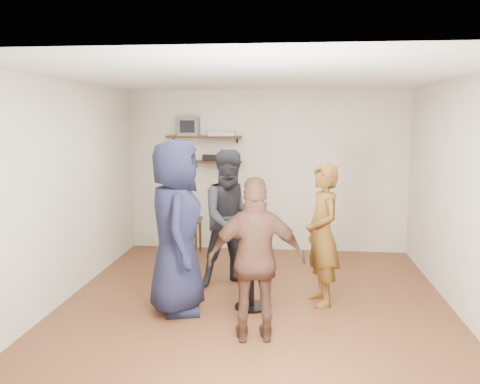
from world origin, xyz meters
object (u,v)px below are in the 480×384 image
(side_table, at_px, (186,225))
(drinks_table, at_px, (251,259))
(crt_monitor, at_px, (189,126))
(radio, at_px, (209,158))
(person_brown, at_px, (256,260))
(dvd_deck, at_px, (222,134))
(person_navy, at_px, (176,227))
(person_plaid, at_px, (322,235))
(person_dark, at_px, (232,219))

(side_table, height_order, drinks_table, drinks_table)
(drinks_table, bearing_deg, crt_monitor, 115.67)
(crt_monitor, height_order, radio, crt_monitor)
(person_brown, bearing_deg, dvd_deck, -84.56)
(person_brown, bearing_deg, person_navy, -42.73)
(crt_monitor, relative_size, dvd_deck, 0.80)
(dvd_deck, distance_m, person_brown, 3.61)
(person_plaid, bearing_deg, dvd_deck, -163.64)
(crt_monitor, distance_m, side_table, 1.58)
(radio, xyz_separation_m, person_brown, (1.00, -3.35, -0.72))
(drinks_table, distance_m, person_dark, 0.89)
(crt_monitor, bearing_deg, person_brown, -68.39)
(crt_monitor, xyz_separation_m, dvd_deck, (0.53, 0.00, -0.12))
(drinks_table, relative_size, person_plaid, 0.55)
(person_plaid, relative_size, person_dark, 0.93)
(person_dark, xyz_separation_m, person_brown, (0.43, -1.60, -0.08))
(side_table, relative_size, person_plaid, 0.35)
(person_brown, bearing_deg, person_plaid, -130.64)
(dvd_deck, bearing_deg, person_brown, -76.67)
(person_navy, bearing_deg, person_brown, -137.27)
(crt_monitor, bearing_deg, person_dark, -62.77)
(person_dark, bearing_deg, radio, 86.18)
(crt_monitor, xyz_separation_m, radio, (0.32, 0.00, -0.50))
(radio, height_order, person_navy, person_navy)
(crt_monitor, relative_size, radio, 1.45)
(dvd_deck, xyz_separation_m, person_brown, (0.79, -3.35, -1.10))
(radio, xyz_separation_m, person_dark, (0.57, -1.74, -0.64))
(side_table, xyz_separation_m, person_navy, (0.40, -2.37, 0.48))
(radio, bearing_deg, side_table, -134.78)
(person_dark, distance_m, person_brown, 1.66)
(person_navy, height_order, person_brown, person_navy)
(person_brown, bearing_deg, drinks_table, -90.00)
(radio, xyz_separation_m, drinks_table, (0.89, -2.52, -0.94))
(drinks_table, bearing_deg, dvd_deck, 105.07)
(side_table, distance_m, person_dark, 1.72)
(radio, distance_m, person_brown, 3.57)
(dvd_deck, xyz_separation_m, person_dark, (0.37, -1.74, -1.02))
(side_table, relative_size, person_brown, 0.36)
(side_table, bearing_deg, drinks_table, -60.96)
(drinks_table, height_order, person_brown, person_brown)
(radio, bearing_deg, dvd_deck, 0.00)
(radio, height_order, side_table, radio)
(drinks_table, bearing_deg, side_table, 119.04)
(crt_monitor, xyz_separation_m, person_brown, (1.33, -3.35, -1.22))
(person_dark, relative_size, person_navy, 0.91)
(dvd_deck, distance_m, drinks_table, 2.92)
(radio, relative_size, drinks_table, 0.25)
(drinks_table, relative_size, person_dark, 0.51)
(radio, bearing_deg, person_dark, -71.81)
(drinks_table, xyz_separation_m, person_brown, (0.11, -0.83, 0.23))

